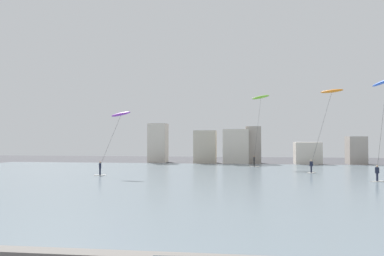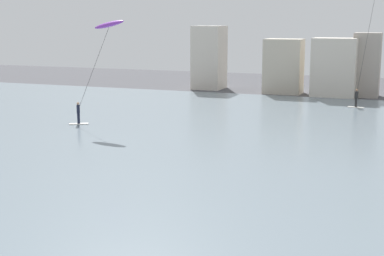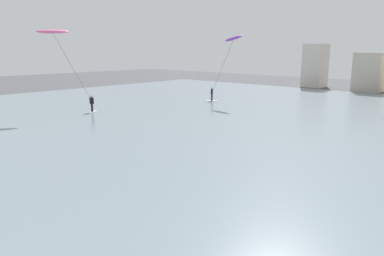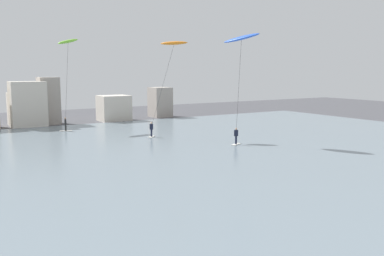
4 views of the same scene
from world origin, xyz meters
TOP-DOWN VIEW (x-y plane):
  - water_bay at (0.00, 30.45)m, footprint 84.00×52.00m
  - far_shore_buildings at (-1.24, 59.30)m, footprint 37.24×5.61m
  - kitesurfer_lime at (2.02, 52.24)m, footprint 3.42×3.00m
  - kitesurfer_blue at (14.04, 33.94)m, footprint 3.50×4.16m
  - kitesurfer_orange at (9.81, 40.48)m, footprint 4.34×3.05m

SIDE VIEW (x-z plane):
  - water_bay at x=0.00m, z-range 0.00..0.10m
  - far_shore_buildings at x=-1.24m, z-range -0.72..6.29m
  - kitesurfer_orange at x=9.81m, z-range 4.00..14.31m
  - kitesurfer_lime at x=2.02m, z-range 4.11..15.36m
  - kitesurfer_blue at x=14.04m, z-range 4.33..15.35m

